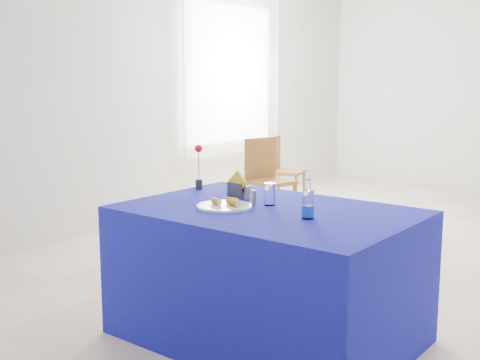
# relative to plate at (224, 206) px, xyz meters

# --- Properties ---
(floor) EXTENTS (7.00, 7.00, 0.00)m
(floor) POSITION_rel_plate_xyz_m (0.03, 2.26, -0.77)
(floor) COLOR beige
(floor) RESTS_ON ground
(room_shell) EXTENTS (7.00, 7.00, 7.00)m
(room_shell) POSITION_rel_plate_xyz_m (0.03, 2.26, 0.98)
(room_shell) COLOR silver
(room_shell) RESTS_ON ground
(window_pane) EXTENTS (0.04, 1.50, 1.60)m
(window_pane) POSITION_rel_plate_xyz_m (-2.44, 3.06, 0.78)
(window_pane) COLOR white
(window_pane) RESTS_ON room_shell
(curtain) EXTENTS (0.04, 1.75, 1.85)m
(curtain) POSITION_rel_plate_xyz_m (-2.37, 3.06, 0.78)
(curtain) COLOR white
(curtain) RESTS_ON room_shell
(plate) EXTENTS (0.31, 0.31, 0.01)m
(plate) POSITION_rel_plate_xyz_m (0.00, 0.00, 0.00)
(plate) COLOR silver
(plate) RESTS_ON blue_table
(drinking_glass) EXTENTS (0.06, 0.06, 0.13)m
(drinking_glass) POSITION_rel_plate_xyz_m (0.16, 0.21, 0.06)
(drinking_glass) COLOR white
(drinking_glass) RESTS_ON blue_table
(salt_shaker) EXTENTS (0.03, 0.03, 0.08)m
(salt_shaker) POSITION_rel_plate_xyz_m (0.08, 0.17, 0.04)
(salt_shaker) COLOR slate
(salt_shaker) RESTS_ON blue_table
(pepper_shaker) EXTENTS (0.03, 0.03, 0.08)m
(pepper_shaker) POSITION_rel_plate_xyz_m (-0.04, 0.26, 0.04)
(pepper_shaker) COLOR slate
(pepper_shaker) RESTS_ON blue_table
(blue_table) EXTENTS (1.60, 1.10, 0.76)m
(blue_table) POSITION_rel_plate_xyz_m (0.21, 0.13, -0.39)
(blue_table) COLOR #0F1191
(blue_table) RESTS_ON floor
(water_bottle) EXTENTS (0.07, 0.07, 0.21)m
(water_bottle) POSITION_rel_plate_xyz_m (0.52, 0.06, 0.06)
(water_bottle) COLOR silver
(water_bottle) RESTS_ON blue_table
(napkin_holder) EXTENTS (0.15, 0.06, 0.16)m
(napkin_holder) POSITION_rel_plate_xyz_m (-0.14, 0.29, 0.04)
(napkin_holder) COLOR #3B3B40
(napkin_holder) RESTS_ON blue_table
(rose_vase) EXTENTS (0.05, 0.05, 0.30)m
(rose_vase) POSITION_rel_plate_xyz_m (-0.50, 0.34, 0.14)
(rose_vase) COLOR #242429
(rose_vase) RESTS_ON blue_table
(chair_win_a) EXTENTS (0.48, 0.48, 0.88)m
(chair_win_a) POSITION_rel_plate_xyz_m (-1.47, 2.46, -0.26)
(chair_win_a) COLOR brown
(chair_win_a) RESTS_ON floor
(chair_win_b) EXTENTS (0.46, 0.46, 0.83)m
(chair_win_b) POSITION_rel_plate_xyz_m (-1.83, 3.27, -0.29)
(chair_win_b) COLOR brown
(chair_win_b) RESTS_ON floor
(banana_pieces) EXTENTS (0.19, 0.12, 0.03)m
(banana_pieces) POSITION_rel_plate_xyz_m (0.01, 0.02, 0.02)
(banana_pieces) COLOR yellow
(banana_pieces) RESTS_ON plate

